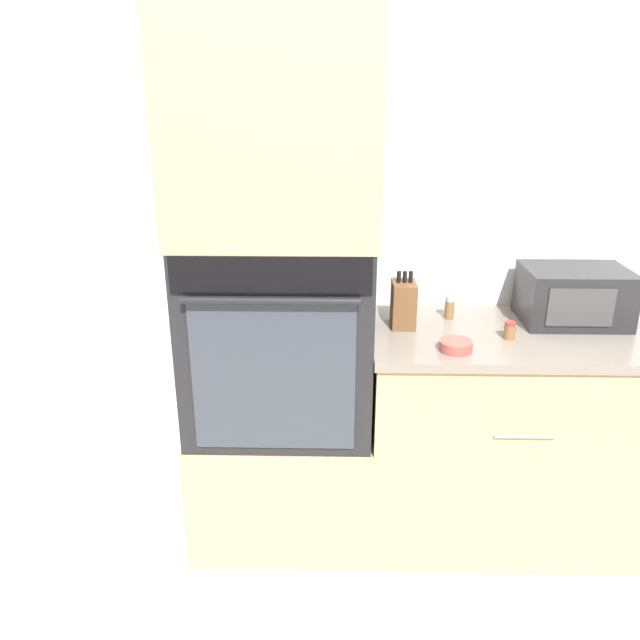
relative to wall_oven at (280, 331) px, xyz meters
name	(u,v)px	position (x,y,z in m)	size (l,w,h in m)	color
ground_plane	(370,572)	(0.36, -0.30, -0.91)	(12.00, 12.00, 0.00)	beige
wall_back	(371,228)	(0.36, 0.33, 0.34)	(8.00, 0.05, 2.50)	silver
oven_cabinet_base	(283,471)	(0.00, 0.00, -0.65)	(0.73, 0.60, 0.53)	tan
wall_oven	(280,331)	(0.00, 0.00, 0.00)	(0.70, 0.64, 0.76)	black
oven_cabinet_upper	(275,109)	(0.00, 0.00, 0.82)	(0.73, 0.60, 0.89)	tan
counter_unit	(499,434)	(0.90, 0.00, -0.45)	(1.10, 0.63, 0.92)	tan
microwave	(574,296)	(1.17, 0.11, 0.12)	(0.40, 0.29, 0.22)	#232326
knife_block	(403,304)	(0.48, 0.05, 0.10)	(0.09, 0.13, 0.22)	brown
bowl	(456,346)	(0.65, -0.19, 0.02)	(0.12, 0.12, 0.04)	#B24C42
condiment_jar_near	(510,330)	(0.87, -0.07, 0.04)	(0.04, 0.04, 0.07)	brown
condiment_jar_mid	(449,307)	(0.68, 0.14, 0.05)	(0.04, 0.04, 0.10)	brown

